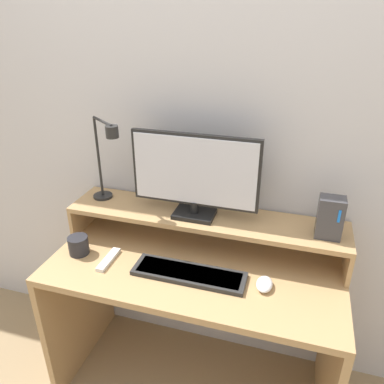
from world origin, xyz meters
name	(u,v)px	position (x,y,z in m)	size (l,w,h in m)	color
wall_back	(215,125)	(0.00, 0.61, 1.25)	(6.00, 0.05, 2.50)	silver
desk	(194,302)	(0.00, 0.29, 0.52)	(1.25, 0.58, 0.72)	tan
monitor_shelf	(204,220)	(0.00, 0.45, 0.86)	(1.25, 0.25, 0.16)	tan
monitor	(195,174)	(-0.04, 0.43, 1.08)	(0.56, 0.13, 0.38)	black
desk_lamp	(106,157)	(-0.45, 0.43, 1.12)	(0.21, 0.18, 0.40)	black
router_dock	(330,217)	(0.52, 0.43, 0.97)	(0.10, 0.08, 0.17)	#3D3D42
keyboard	(188,273)	(0.00, 0.22, 0.73)	(0.47, 0.14, 0.02)	#282828
mouse	(264,284)	(0.31, 0.24, 0.74)	(0.06, 0.10, 0.03)	white
remote_control	(109,260)	(-0.36, 0.21, 0.73)	(0.04, 0.16, 0.02)	white
mug	(79,245)	(-0.52, 0.23, 0.76)	(0.09, 0.09, 0.08)	#232328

